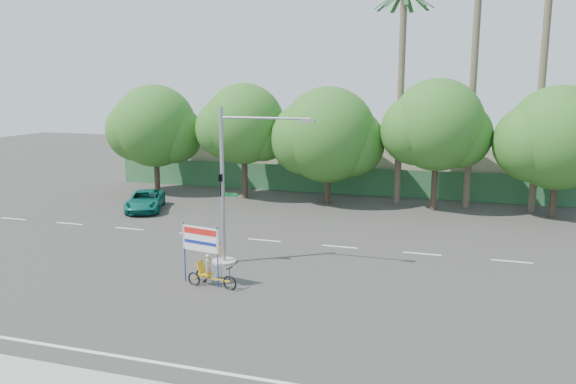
% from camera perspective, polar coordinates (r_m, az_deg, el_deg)
% --- Properties ---
extents(ground, '(120.00, 120.00, 0.00)m').
position_cam_1_polar(ground, '(21.43, -4.62, -10.91)').
color(ground, '#33302D').
rests_on(ground, ground).
extents(fence, '(38.00, 0.08, 2.00)m').
position_cam_1_polar(fence, '(41.23, 6.50, 1.11)').
color(fence, '#336B3D').
rests_on(fence, ground).
extents(building_left, '(12.00, 8.00, 4.00)m').
position_cam_1_polar(building_left, '(48.13, -4.25, 3.75)').
color(building_left, '#B9A993').
rests_on(building_left, ground).
extents(building_right, '(14.00, 8.00, 3.60)m').
position_cam_1_polar(building_right, '(44.87, 17.71, 2.48)').
color(building_right, '#B9A993').
rests_on(building_right, ground).
extents(tree_far_left, '(7.14, 6.00, 7.96)m').
position_cam_1_polar(tree_far_left, '(42.46, -13.42, 6.28)').
color(tree_far_left, '#473828').
rests_on(tree_far_left, ground).
extents(tree_left, '(6.66, 5.60, 8.07)m').
position_cam_1_polar(tree_left, '(39.34, -4.55, 6.63)').
color(tree_left, '#473828').
rests_on(tree_left, ground).
extents(tree_center, '(7.62, 6.40, 7.85)m').
position_cam_1_polar(tree_center, '(37.60, 4.02, 5.54)').
color(tree_center, '#473828').
rests_on(tree_center, ground).
extents(tree_right, '(6.90, 5.80, 8.36)m').
position_cam_1_polar(tree_right, '(36.58, 14.84, 6.27)').
color(tree_right, '#473828').
rests_on(tree_right, ground).
extents(tree_far_right, '(7.38, 6.20, 7.94)m').
position_cam_1_polar(tree_far_right, '(37.00, 25.71, 4.69)').
color(tree_far_right, '#473828').
rests_on(tree_far_right, ground).
extents(palm_tall, '(3.73, 3.79, 17.45)m').
position_cam_1_polar(palm_tall, '(38.03, 18.52, 14.13)').
color(palm_tall, '#70604C').
rests_on(palm_tall, ground).
extents(palm_mid, '(3.73, 3.79, 15.45)m').
position_cam_1_polar(palm_mid, '(38.24, 24.55, 12.10)').
color(palm_mid, '#70604C').
rests_on(palm_mid, ground).
extents(palm_short, '(3.73, 3.79, 14.45)m').
position_cam_1_polar(palm_short, '(38.17, 11.46, 12.04)').
color(palm_short, '#70604C').
rests_on(palm_short, ground).
extents(traffic_signal, '(4.72, 1.10, 7.00)m').
position_cam_1_polar(traffic_signal, '(24.94, -6.02, -0.81)').
color(traffic_signal, gray).
rests_on(traffic_signal, ground).
extents(trike_billboard, '(2.51, 0.85, 2.51)m').
position_cam_1_polar(trike_billboard, '(22.81, -8.34, -6.94)').
color(trike_billboard, black).
rests_on(trike_billboard, ground).
extents(pickup_truck, '(3.68, 5.00, 1.26)m').
position_cam_1_polar(pickup_truck, '(37.06, -14.31, -0.85)').
color(pickup_truck, '#0E6356').
rests_on(pickup_truck, ground).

